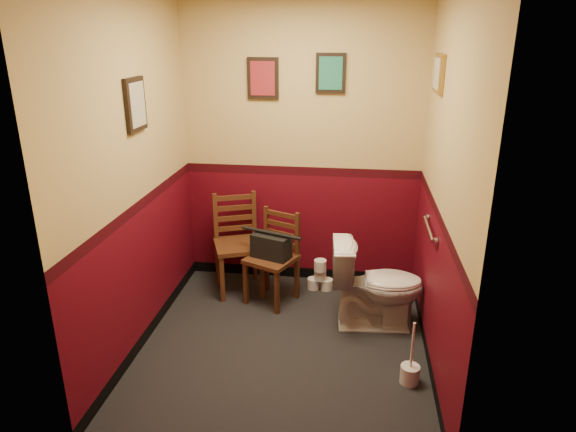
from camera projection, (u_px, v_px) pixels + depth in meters
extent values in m
cube|color=black|center=(284.00, 345.00, 4.06)|extent=(2.20, 2.40, 0.00)
cube|color=#4F0713|center=(302.00, 146.00, 4.72)|extent=(2.20, 0.00, 2.70)
cube|color=#4F0713|center=(248.00, 249.00, 2.49)|extent=(2.20, 0.00, 2.70)
cube|color=#4F0713|center=(134.00, 176.00, 3.74)|extent=(0.00, 2.40, 2.70)
cube|color=#4F0713|center=(444.00, 187.00, 3.47)|extent=(0.00, 2.40, 2.70)
cylinder|color=silver|center=(429.00, 229.00, 3.84)|extent=(0.03, 0.50, 0.03)
cylinder|color=silver|center=(436.00, 242.00, 3.61)|extent=(0.02, 0.06, 0.06)
cylinder|color=silver|center=(427.00, 217.00, 4.07)|extent=(0.02, 0.06, 0.06)
cube|color=black|center=(263.00, 78.00, 4.55)|extent=(0.28, 0.03, 0.36)
cube|color=maroon|center=(263.00, 78.00, 4.53)|extent=(0.22, 0.01, 0.30)
cube|color=black|center=(331.00, 73.00, 4.46)|extent=(0.26, 0.03, 0.34)
cube|color=#226F59|center=(331.00, 73.00, 4.44)|extent=(0.20, 0.01, 0.28)
cube|color=black|center=(135.00, 105.00, 3.66)|extent=(0.03, 0.30, 0.38)
cube|color=tan|center=(138.00, 105.00, 3.66)|extent=(0.01, 0.24, 0.31)
cube|color=olive|center=(439.00, 73.00, 3.79)|extent=(0.03, 0.34, 0.28)
cube|color=tan|center=(437.00, 73.00, 3.79)|extent=(0.01, 0.28, 0.22)
imported|color=white|center=(377.00, 285.00, 4.22)|extent=(0.79, 0.48, 0.74)
cylinder|color=silver|center=(410.00, 374.00, 3.61)|extent=(0.14, 0.14, 0.14)
cylinder|color=silver|center=(412.00, 347.00, 3.53)|extent=(0.02, 0.02, 0.38)
cube|color=#592F1A|center=(238.00, 245.00, 4.78)|extent=(0.56, 0.56, 0.04)
cube|color=#592F1A|center=(222.00, 278.00, 4.65)|extent=(0.05, 0.05, 0.46)
cube|color=#592F1A|center=(218.00, 262.00, 4.99)|extent=(0.05, 0.05, 0.46)
cube|color=#592F1A|center=(262.00, 274.00, 4.73)|extent=(0.05, 0.05, 0.46)
cube|color=#592F1A|center=(255.00, 258.00, 5.07)|extent=(0.05, 0.05, 0.46)
cube|color=#592F1A|center=(215.00, 217.00, 4.84)|extent=(0.05, 0.05, 0.46)
cube|color=#592F1A|center=(254.00, 214.00, 4.92)|extent=(0.05, 0.05, 0.46)
cube|color=#592F1A|center=(235.00, 228.00, 4.92)|extent=(0.33, 0.15, 0.05)
cube|color=#592F1A|center=(235.00, 218.00, 4.89)|extent=(0.33, 0.15, 0.05)
cube|color=#592F1A|center=(235.00, 208.00, 4.85)|extent=(0.33, 0.15, 0.05)
cube|color=#592F1A|center=(234.00, 198.00, 4.82)|extent=(0.33, 0.15, 0.05)
cube|color=#592F1A|center=(271.00, 259.00, 4.60)|extent=(0.52, 0.52, 0.04)
cube|color=#592F1A|center=(246.00, 283.00, 4.62)|extent=(0.05, 0.05, 0.42)
cube|color=#592F1A|center=(267.00, 269.00, 4.89)|extent=(0.05, 0.05, 0.42)
cube|color=#592F1A|center=(277.00, 292.00, 4.45)|extent=(0.05, 0.05, 0.42)
cube|color=#592F1A|center=(297.00, 277.00, 4.72)|extent=(0.05, 0.05, 0.42)
cube|color=#592F1A|center=(266.00, 228.00, 4.75)|extent=(0.05, 0.05, 0.42)
cube|color=#592F1A|center=(297.00, 235.00, 4.58)|extent=(0.05, 0.05, 0.42)
cube|color=#592F1A|center=(282.00, 243.00, 4.70)|extent=(0.30, 0.15, 0.04)
cube|color=#592F1A|center=(282.00, 234.00, 4.67)|extent=(0.30, 0.15, 0.04)
cube|color=#592F1A|center=(282.00, 224.00, 4.64)|extent=(0.30, 0.15, 0.04)
cube|color=#592F1A|center=(282.00, 215.00, 4.61)|extent=(0.30, 0.15, 0.04)
cube|color=black|center=(271.00, 246.00, 4.56)|extent=(0.38, 0.28, 0.21)
cylinder|color=black|center=(271.00, 233.00, 4.51)|extent=(0.29, 0.13, 0.03)
cylinder|color=silver|center=(313.00, 283.00, 4.94)|extent=(0.12, 0.12, 0.11)
cylinder|color=silver|center=(327.00, 284.00, 4.93)|extent=(0.12, 0.12, 0.11)
cylinder|color=silver|center=(320.00, 274.00, 4.89)|extent=(0.12, 0.12, 0.11)
cylinder|color=silver|center=(320.00, 265.00, 4.83)|extent=(0.12, 0.12, 0.11)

